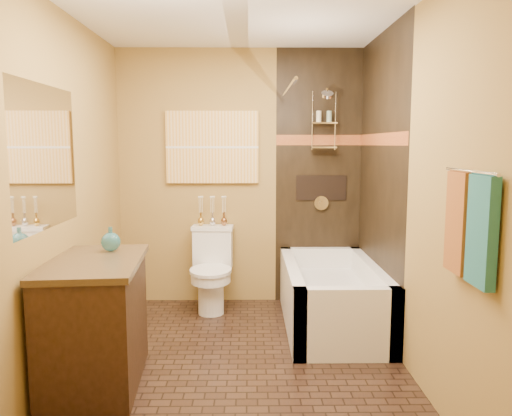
{
  "coord_description": "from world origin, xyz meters",
  "views": [
    {
      "loc": [
        0.08,
        -3.44,
        1.58
      ],
      "look_at": [
        0.14,
        0.4,
        1.09
      ],
      "focal_mm": 35.0,
      "sensor_mm": 36.0,
      "label": 1
    }
  ],
  "objects_px": {
    "bathtub": "(332,302)",
    "toilet": "(212,269)",
    "sunset_painting": "(212,147)",
    "vanity": "(95,322)"
  },
  "relations": [
    {
      "from": "bathtub",
      "to": "toilet",
      "type": "xyz_separation_m",
      "value": [
        -1.08,
        0.46,
        0.18
      ]
    },
    {
      "from": "sunset_painting",
      "to": "bathtub",
      "type": "distance_m",
      "value": 1.86
    },
    {
      "from": "sunset_painting",
      "to": "bathtub",
      "type": "bearing_deg",
      "value": -33.99
    },
    {
      "from": "bathtub",
      "to": "toilet",
      "type": "relative_size",
      "value": 1.91
    },
    {
      "from": "toilet",
      "to": "sunset_painting",
      "type": "bearing_deg",
      "value": 93.04
    },
    {
      "from": "bathtub",
      "to": "toilet",
      "type": "bearing_deg",
      "value": 156.71
    },
    {
      "from": "bathtub",
      "to": "toilet",
      "type": "height_order",
      "value": "toilet"
    },
    {
      "from": "bathtub",
      "to": "vanity",
      "type": "relative_size",
      "value": 1.5
    },
    {
      "from": "toilet",
      "to": "vanity",
      "type": "xyz_separation_m",
      "value": [
        -0.65,
        -1.5,
        0.03
      ]
    },
    {
      "from": "bathtub",
      "to": "vanity",
      "type": "height_order",
      "value": "vanity"
    }
  ]
}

